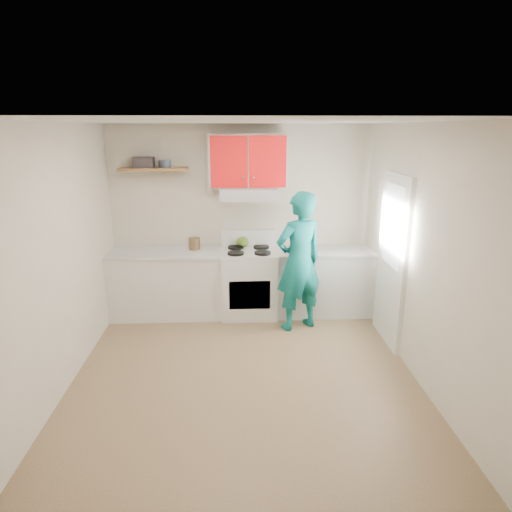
{
  "coord_description": "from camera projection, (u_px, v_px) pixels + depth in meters",
  "views": [
    {
      "loc": [
        -0.07,
        -4.19,
        2.54
      ],
      "look_at": [
        0.15,
        0.55,
        1.15
      ],
      "focal_mm": 30.7,
      "sensor_mm": 36.0,
      "label": 1
    }
  ],
  "objects": [
    {
      "name": "floor",
      "position": [
        245.0,
        372.0,
        4.73
      ],
      "size": [
        3.8,
        3.8,
        0.0
      ],
      "primitive_type": "plane",
      "color": "brown",
      "rests_on": "ground"
    },
    {
      "name": "ceiling",
      "position": [
        242.0,
        121.0,
        4.0
      ],
      "size": [
        3.6,
        3.8,
        0.04
      ],
      "primitive_type": "cube",
      "color": "white",
      "rests_on": "floor"
    },
    {
      "name": "back_wall",
      "position": [
        241.0,
        219.0,
        6.19
      ],
      "size": [
        3.6,
        0.04,
        2.6
      ],
      "primitive_type": "cube",
      "color": "beige",
      "rests_on": "floor"
    },
    {
      "name": "front_wall",
      "position": [
        250.0,
        350.0,
        2.54
      ],
      "size": [
        3.6,
        0.04,
        2.6
      ],
      "primitive_type": "cube",
      "color": "beige",
      "rests_on": "floor"
    },
    {
      "name": "left_wall",
      "position": [
        60.0,
        260.0,
        4.28
      ],
      "size": [
        0.04,
        3.8,
        2.6
      ],
      "primitive_type": "cube",
      "color": "beige",
      "rests_on": "floor"
    },
    {
      "name": "right_wall",
      "position": [
        420.0,
        255.0,
        4.45
      ],
      "size": [
        0.04,
        3.8,
        2.6
      ],
      "primitive_type": "cube",
      "color": "beige",
      "rests_on": "floor"
    },
    {
      "name": "door",
      "position": [
        392.0,
        261.0,
        5.19
      ],
      "size": [
        0.05,
        0.85,
        2.05
      ],
      "primitive_type": "cube",
      "color": "white",
      "rests_on": "floor"
    },
    {
      "name": "door_glass",
      "position": [
        393.0,
        226.0,
        5.07
      ],
      "size": [
        0.01,
        0.55,
        0.95
      ],
      "primitive_type": "cube",
      "color": "white",
      "rests_on": "door"
    },
    {
      "name": "counter_left",
      "position": [
        167.0,
        284.0,
        6.09
      ],
      "size": [
        1.52,
        0.6,
        0.9
      ],
      "primitive_type": "cube",
      "color": "silver",
      "rests_on": "floor"
    },
    {
      "name": "counter_right",
      "position": [
        322.0,
        282.0,
        6.19
      ],
      "size": [
        1.32,
        0.6,
        0.9
      ],
      "primitive_type": "cube",
      "color": "silver",
      "rests_on": "floor"
    },
    {
      "name": "stove",
      "position": [
        249.0,
        283.0,
        6.12
      ],
      "size": [
        0.76,
        0.65,
        0.92
      ],
      "primitive_type": "cube",
      "color": "white",
      "rests_on": "floor"
    },
    {
      "name": "range_hood",
      "position": [
        248.0,
        194.0,
        5.87
      ],
      "size": [
        0.76,
        0.44,
        0.15
      ],
      "primitive_type": "cube",
      "color": "silver",
      "rests_on": "back_wall"
    },
    {
      "name": "upper_cabinets",
      "position": [
        248.0,
        161.0,
        5.8
      ],
      "size": [
        1.02,
        0.33,
        0.7
      ],
      "primitive_type": "cube",
      "color": "red",
      "rests_on": "back_wall"
    },
    {
      "name": "shelf",
      "position": [
        154.0,
        169.0,
        5.79
      ],
      "size": [
        0.9,
        0.3,
        0.04
      ],
      "primitive_type": "cube",
      "color": "brown",
      "rests_on": "back_wall"
    },
    {
      "name": "books",
      "position": [
        144.0,
        162.0,
        5.77
      ],
      "size": [
        0.26,
        0.19,
        0.14
      ],
      "primitive_type": "cube",
      "rotation": [
        0.0,
        0.0,
        -0.01
      ],
      "color": "#373034",
      "rests_on": "shelf"
    },
    {
      "name": "tin",
      "position": [
        165.0,
        164.0,
        5.76
      ],
      "size": [
        0.2,
        0.2,
        0.1
      ],
      "primitive_type": "cylinder",
      "rotation": [
        0.0,
        0.0,
        0.25
      ],
      "color": "#333D4C",
      "rests_on": "shelf"
    },
    {
      "name": "kettle",
      "position": [
        243.0,
        242.0,
        6.17
      ],
      "size": [
        0.2,
        0.2,
        0.15
      ],
      "primitive_type": "ellipsoid",
      "rotation": [
        0.0,
        0.0,
        0.12
      ],
      "color": "#4F7420",
      "rests_on": "stove"
    },
    {
      "name": "crock",
      "position": [
        194.0,
        244.0,
        6.05
      ],
      "size": [
        0.16,
        0.16,
        0.19
      ],
      "primitive_type": "cylinder",
      "rotation": [
        0.0,
        0.0,
        -0.05
      ],
      "color": "brown",
      "rests_on": "counter_left"
    },
    {
      "name": "cutting_board",
      "position": [
        320.0,
        252.0,
        6.0
      ],
      "size": [
        0.31,
        0.25,
        0.02
      ],
      "primitive_type": "cube",
      "rotation": [
        0.0,
        0.0,
        0.16
      ],
      "color": "olive",
      "rests_on": "counter_right"
    },
    {
      "name": "silicone_mat",
      "position": [
        342.0,
        250.0,
        6.08
      ],
      "size": [
        0.34,
        0.29,
        0.01
      ],
      "primitive_type": "cube",
      "rotation": [
        0.0,
        0.0,
        0.03
      ],
      "color": "red",
      "rests_on": "counter_right"
    },
    {
      "name": "person",
      "position": [
        299.0,
        262.0,
        5.56
      ],
      "size": [
        0.78,
        0.67,
        1.81
      ],
      "primitive_type": "imported",
      "rotation": [
        0.0,
        0.0,
        3.57
      ],
      "color": "#0B6B68",
      "rests_on": "floor"
    }
  ]
}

